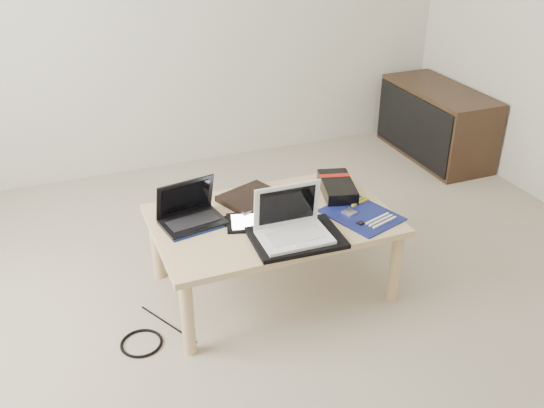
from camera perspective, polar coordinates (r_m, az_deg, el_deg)
name	(u,v)px	position (r m, az deg, el deg)	size (l,w,h in m)	color
ground	(285,340)	(2.73, 1.21, -12.69)	(4.00, 4.00, 0.00)	#AA9E8A
coffee_table	(273,226)	(2.84, 0.05, -2.10)	(1.10, 0.70, 0.40)	tan
media_cabinet	(436,123)	(4.49, 15.14, 7.40)	(0.41, 0.90, 0.50)	#3D2919
book	(251,198)	(2.95, -1.98, 0.58)	(0.34, 0.31, 0.03)	black
netbook	(191,214)	(2.78, -7.68, -0.95)	(0.31, 0.25, 0.20)	black
tablet	(252,222)	(2.76, -1.93, -1.73)	(0.27, 0.23, 0.01)	black
remote	(289,205)	(2.90, 1.58, -0.09)	(0.11, 0.22, 0.02)	silver
neoprene_sleeve	(296,238)	(2.64, 2.31, -3.18)	(0.39, 0.29, 0.02)	black
white_laptop	(292,226)	(2.62, 1.89, -2.06)	(0.31, 0.22, 0.22)	white
motherboard	(362,215)	(2.86, 8.45, -1.00)	(0.36, 0.40, 0.02)	#0C114E
gpu_box	(337,187)	(3.03, 6.15, 1.60)	(0.22, 0.33, 0.07)	black
cable_coil	(226,221)	(2.78, -4.32, -1.64)	(0.09, 0.09, 0.01)	black
floor_cable_coil	(141,343)	(2.76, -12.19, -12.68)	(0.18, 0.18, 0.01)	black
floor_cable_trail	(168,324)	(2.85, -9.73, -11.07)	(0.01, 0.01, 0.37)	black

